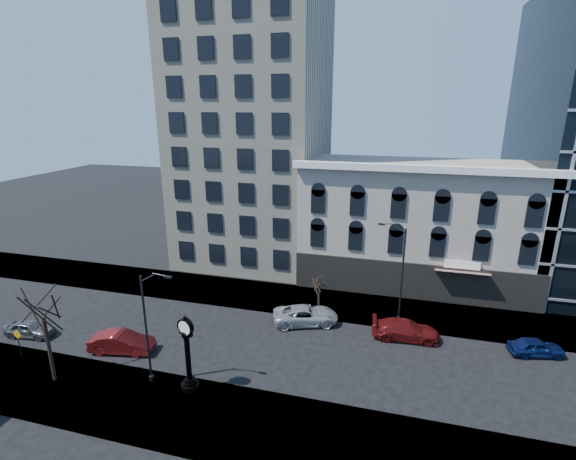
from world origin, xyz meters
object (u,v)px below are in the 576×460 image
(car_near_a, at_px, (30,329))
(street_lamp_near, at_px, (151,299))
(street_clock, at_px, (188,356))
(warning_sign, at_px, (18,339))
(car_near_b, at_px, (122,342))

(car_near_a, bearing_deg, street_lamp_near, -107.56)
(street_clock, bearing_deg, warning_sign, -162.25)
(warning_sign, height_order, car_near_a, warning_sign)
(street_lamp_near, distance_m, warning_sign, 11.87)
(warning_sign, distance_m, car_near_b, 6.98)
(car_near_a, bearing_deg, street_clock, -105.96)
(street_lamp_near, xyz_separation_m, warning_sign, (-11.01, -0.11, -4.43))
(street_clock, bearing_deg, street_lamp_near, -162.67)
(warning_sign, relative_size, car_near_a, 0.57)
(street_lamp_near, relative_size, car_near_b, 1.70)
(warning_sign, xyz_separation_m, car_near_a, (-1.91, 2.64, -0.96))
(car_near_a, bearing_deg, car_near_b, -96.32)
(street_clock, distance_m, warning_sign, 13.24)
(street_lamp_near, height_order, car_near_b, street_lamp_near)
(warning_sign, xyz_separation_m, car_near_b, (6.39, 2.67, -0.85))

